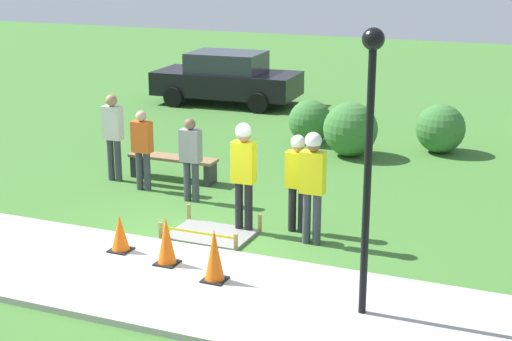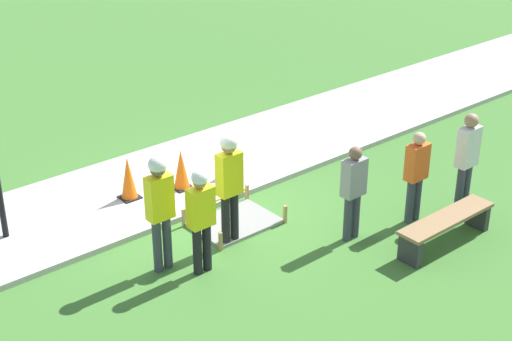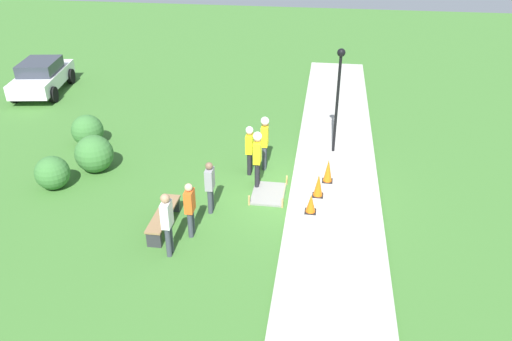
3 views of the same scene
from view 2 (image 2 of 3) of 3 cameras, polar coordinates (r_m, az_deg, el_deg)
ground_plane at (r=13.79m, az=-3.68°, el=-3.04°), size 60.00×60.00×0.00m
sidewalk at (r=14.79m, az=-6.93°, el=-0.85°), size 28.00×2.80×0.10m
wet_concrete_patch at (r=13.37m, az=-1.57°, el=-3.81°), size 1.44×1.07×0.33m
traffic_cone_near_patch at (r=14.67m, az=-2.03°, el=0.62°), size 0.34×0.34×0.60m
traffic_cone_far_patch at (r=14.27m, az=-5.46°, el=0.08°), size 0.34×0.34×0.75m
traffic_cone_sidewalk_edge at (r=14.02m, az=-9.27°, el=-0.55°), size 0.34×0.34×0.79m
park_bench at (r=13.01m, az=13.66°, el=-3.85°), size 1.95×0.44×0.51m
worker_supervisor at (r=11.66m, az=-4.03°, el=-3.07°), size 0.40×0.25×1.73m
worker_assistant at (r=12.30m, az=-1.95°, el=-0.53°), size 0.40×0.28×1.94m
worker_trainee at (r=11.71m, az=-7.02°, el=-2.28°), size 0.40×0.28×1.92m
bystander_in_orange_shirt at (r=13.35m, az=11.57°, el=-0.10°), size 0.40×0.22×1.64m
bystander_in_gray_shirt at (r=13.78m, az=15.09°, el=0.97°), size 0.40×0.24×1.84m
bystander_in_white_shirt at (r=12.65m, az=7.10°, el=-1.26°), size 0.40×0.22×1.65m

